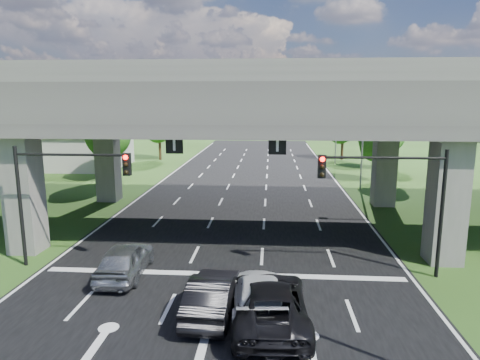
# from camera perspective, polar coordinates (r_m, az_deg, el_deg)

# --- Properties ---
(ground) EXTENTS (160.00, 160.00, 0.00)m
(ground) POSITION_cam_1_polar(r_m,az_deg,el_deg) (17.63, -3.63, -16.98)
(ground) COLOR #264115
(ground) RESTS_ON ground
(road) EXTENTS (18.00, 120.00, 0.03)m
(road) POSITION_cam_1_polar(r_m,az_deg,el_deg) (26.82, -0.74, -7.02)
(road) COLOR black
(road) RESTS_ON ground
(overpass) EXTENTS (80.00, 15.00, 10.00)m
(overpass) POSITION_cam_1_polar(r_m,az_deg,el_deg) (27.54, -0.42, 10.16)
(overpass) COLOR #383633
(overpass) RESTS_ON ground
(warehouse) EXTENTS (20.00, 10.00, 4.00)m
(warehouse) POSITION_cam_1_polar(r_m,az_deg,el_deg) (58.13, -24.94, 3.61)
(warehouse) COLOR #9E9E99
(warehouse) RESTS_ON ground
(signal_right) EXTENTS (5.76, 0.54, 6.00)m
(signal_right) POSITION_cam_1_polar(r_m,az_deg,el_deg) (20.59, 19.94, -1.14)
(signal_right) COLOR black
(signal_right) RESTS_ON ground
(signal_left) EXTENTS (5.76, 0.54, 6.00)m
(signal_left) POSITION_cam_1_polar(r_m,az_deg,el_deg) (22.19, -22.76, -0.51)
(signal_left) COLOR black
(signal_left) RESTS_ON ground
(streetlight_far) EXTENTS (3.38, 0.25, 10.00)m
(streetlight_far) POSITION_cam_1_polar(r_m,az_deg,el_deg) (40.31, 15.57, 7.00)
(streetlight_far) COLOR gray
(streetlight_far) RESTS_ON ground
(streetlight_beyond) EXTENTS (3.38, 0.25, 10.00)m
(streetlight_beyond) POSITION_cam_1_polar(r_m,az_deg,el_deg) (56.06, 12.38, 8.08)
(streetlight_beyond) COLOR gray
(streetlight_beyond) RESTS_ON ground
(tree_left_near) EXTENTS (4.50, 4.50, 7.80)m
(tree_left_near) POSITION_cam_1_polar(r_m,az_deg,el_deg) (44.62, -17.17, 5.91)
(tree_left_near) COLOR black
(tree_left_near) RESTS_ON ground
(tree_left_mid) EXTENTS (3.91, 3.90, 6.76)m
(tree_left_mid) POSITION_cam_1_polar(r_m,az_deg,el_deg) (53.19, -17.06, 5.92)
(tree_left_mid) COLOR black
(tree_left_mid) RESTS_ON ground
(tree_left_far) EXTENTS (4.80, 4.80, 8.32)m
(tree_left_far) POSITION_cam_1_polar(r_m,az_deg,el_deg) (59.50, -10.70, 7.60)
(tree_left_far) COLOR black
(tree_left_far) RESTS_ON ground
(tree_right_near) EXTENTS (4.20, 4.20, 7.28)m
(tree_right_near) POSITION_cam_1_polar(r_m,az_deg,el_deg) (44.94, 18.20, 5.47)
(tree_right_near) COLOR black
(tree_right_near) RESTS_ON ground
(tree_right_mid) EXTENTS (3.91, 3.90, 6.76)m
(tree_right_mid) POSITION_cam_1_polar(r_m,az_deg,el_deg) (53.44, 19.27, 5.81)
(tree_right_mid) COLOR black
(tree_right_mid) RESTS_ON ground
(tree_right_far) EXTENTS (4.50, 4.50, 7.80)m
(tree_right_far) POSITION_cam_1_polar(r_m,az_deg,el_deg) (60.36, 13.65, 7.22)
(tree_right_far) COLOR black
(tree_right_far) RESTS_ON ground
(car_silver) EXTENTS (2.03, 4.72, 1.59)m
(car_silver) POSITION_cam_1_polar(r_m,az_deg,el_deg) (20.97, -15.06, -10.22)
(car_silver) COLOR #979A9E
(car_silver) RESTS_ON road
(car_dark) EXTENTS (1.81, 4.74, 1.54)m
(car_dark) POSITION_cam_1_polar(r_m,az_deg,el_deg) (17.04, -3.72, -14.99)
(car_dark) COLOR black
(car_dark) RESTS_ON road
(car_white) EXTENTS (2.44, 5.22, 1.47)m
(car_white) POSITION_cam_1_polar(r_m,az_deg,el_deg) (17.11, 2.51, -14.99)
(car_white) COLOR silver
(car_white) RESTS_ON road
(car_trailing) EXTENTS (2.89, 5.87, 1.60)m
(car_trailing) POSITION_cam_1_polar(r_m,az_deg,el_deg) (16.36, 4.07, -16.03)
(car_trailing) COLOR black
(car_trailing) RESTS_ON road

